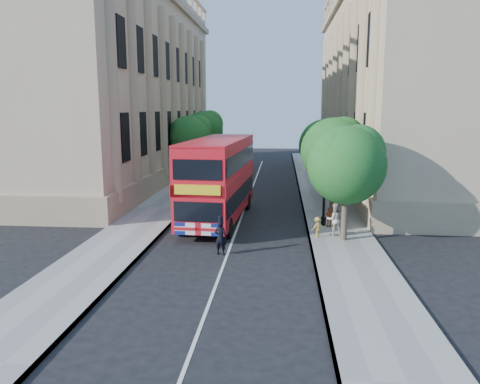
% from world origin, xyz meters
% --- Properties ---
extents(ground, '(120.00, 120.00, 0.00)m').
position_xyz_m(ground, '(0.00, 0.00, 0.00)').
color(ground, black).
rests_on(ground, ground).
extents(pavement_right, '(3.50, 80.00, 0.12)m').
position_xyz_m(pavement_right, '(5.75, 10.00, 0.06)').
color(pavement_right, gray).
rests_on(pavement_right, ground).
extents(pavement_left, '(3.50, 80.00, 0.12)m').
position_xyz_m(pavement_left, '(-5.75, 10.00, 0.06)').
color(pavement_left, gray).
rests_on(pavement_left, ground).
extents(building_right, '(12.00, 38.00, 18.00)m').
position_xyz_m(building_right, '(13.80, 24.00, 9.00)').
color(building_right, tan).
rests_on(building_right, ground).
extents(building_left, '(12.00, 38.00, 18.00)m').
position_xyz_m(building_left, '(-13.80, 24.00, 9.00)').
color(building_left, tan).
rests_on(building_left, ground).
extents(tree_right_near, '(4.00, 4.00, 6.08)m').
position_xyz_m(tree_right_near, '(5.84, 3.03, 4.25)').
color(tree_right_near, '#473828').
rests_on(tree_right_near, ground).
extents(tree_right_mid, '(4.20, 4.20, 6.37)m').
position_xyz_m(tree_right_mid, '(5.84, 9.03, 4.45)').
color(tree_right_mid, '#473828').
rests_on(tree_right_mid, ground).
extents(tree_right_far, '(4.00, 4.00, 6.15)m').
position_xyz_m(tree_right_far, '(5.84, 15.03, 4.31)').
color(tree_right_far, '#473828').
rests_on(tree_right_far, ground).
extents(tree_left_far, '(4.00, 4.00, 6.30)m').
position_xyz_m(tree_left_far, '(-5.96, 22.03, 4.44)').
color(tree_left_far, '#473828').
rests_on(tree_left_far, ground).
extents(tree_left_back, '(4.20, 4.20, 6.65)m').
position_xyz_m(tree_left_back, '(-5.96, 30.03, 4.71)').
color(tree_left_back, '#473828').
rests_on(tree_left_back, ground).
extents(lamp_post, '(0.32, 0.32, 5.16)m').
position_xyz_m(lamp_post, '(5.00, 6.00, 2.51)').
color(lamp_post, black).
rests_on(lamp_post, pavement_right).
extents(double_decker_bus, '(3.54, 10.88, 4.95)m').
position_xyz_m(double_decker_bus, '(-1.30, 7.04, 2.74)').
color(double_decker_bus, red).
rests_on(double_decker_bus, ground).
extents(box_van, '(2.39, 5.41, 3.05)m').
position_xyz_m(box_van, '(-2.45, 10.81, 1.49)').
color(box_van, black).
rests_on(box_van, ground).
extents(police_constable, '(0.68, 0.53, 1.65)m').
position_xyz_m(police_constable, '(-0.31, 0.30, 0.83)').
color(police_constable, black).
rests_on(police_constable, ground).
extents(woman_pedestrian, '(0.95, 0.80, 1.76)m').
position_xyz_m(woman_pedestrian, '(5.39, 3.81, 1.00)').
color(woman_pedestrian, beige).
rests_on(woman_pedestrian, pavement_right).
extents(child_a, '(0.71, 0.44, 1.13)m').
position_xyz_m(child_a, '(5.31, 5.64, 0.69)').
color(child_a, '#D35B25').
rests_on(child_a, pavement_right).
extents(child_b, '(0.81, 0.70, 1.09)m').
position_xyz_m(child_b, '(4.47, 3.41, 0.66)').
color(child_b, gold).
rests_on(child_b, pavement_right).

